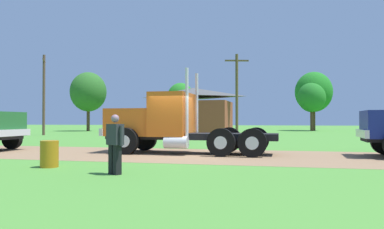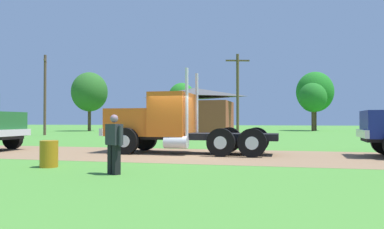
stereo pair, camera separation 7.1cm
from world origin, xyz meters
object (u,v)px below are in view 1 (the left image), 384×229
(visitor_standing_near, at_px, (115,142))
(utility_pole_near, at_px, (44,92))
(shed_building, at_px, (193,111))
(truck_foreground_white, at_px, (168,124))
(steel_barrel, at_px, (49,154))
(utility_pole_far, at_px, (237,93))

(visitor_standing_near, bearing_deg, utility_pole_near, 128.70)
(shed_building, bearing_deg, visitor_standing_near, -80.25)
(truck_foreground_white, relative_size, steel_barrel, 9.27)
(utility_pole_near, bearing_deg, visitor_standing_near, -51.30)
(visitor_standing_near, bearing_deg, utility_pole_far, 88.57)
(utility_pole_near, bearing_deg, steel_barrel, -54.40)
(truck_foreground_white, height_order, shed_building, shed_building)
(shed_building, xyz_separation_m, utility_pole_near, (-12.54, -12.09, 1.62))
(truck_foreground_white, xyz_separation_m, steel_barrel, (-2.12, -5.72, -0.88))
(truck_foreground_white, relative_size, visitor_standing_near, 4.76)
(utility_pole_near, height_order, utility_pole_far, utility_pole_near)
(truck_foreground_white, bearing_deg, utility_pole_far, 86.37)
(shed_building, distance_m, utility_pole_near, 17.49)
(shed_building, height_order, utility_pole_near, utility_pole_near)
(visitor_standing_near, distance_m, steel_barrel, 2.85)
(visitor_standing_near, relative_size, utility_pole_far, 0.21)
(steel_barrel, bearing_deg, shed_building, 95.68)
(steel_barrel, xyz_separation_m, shed_building, (-3.42, 34.39, 2.26))
(truck_foreground_white, height_order, steel_barrel, truck_foreground_white)
(steel_barrel, xyz_separation_m, utility_pole_near, (-15.96, 22.30, 3.88))
(visitor_standing_near, height_order, utility_pole_far, utility_pole_far)
(shed_building, xyz_separation_m, utility_pole_far, (6.68, -10.73, 1.37))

